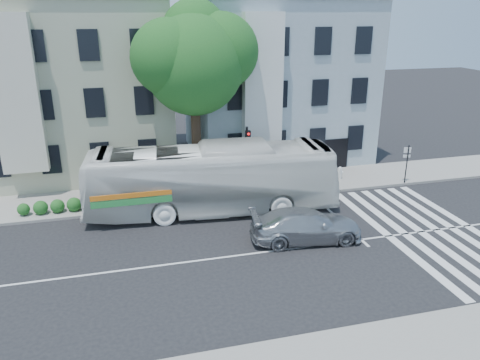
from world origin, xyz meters
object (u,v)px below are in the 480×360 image
object	(u,v)px
sedan	(306,225)
traffic_signal	(247,151)
fire_hydrant	(340,172)
bus	(212,179)

from	to	relation	value
sedan	traffic_signal	distance (m)	7.05
sedan	fire_hydrant	size ratio (longest dim) A/B	6.57
sedan	traffic_signal	size ratio (longest dim) A/B	1.32
traffic_signal	fire_hydrant	world-z (taller)	traffic_signal
sedan	fire_hydrant	distance (m)	8.90
bus	sedan	bearing A→B (deg)	-135.99
bus	fire_hydrant	xyz separation A→B (m)	(8.92, 2.64, -1.31)
sedan	fire_hydrant	world-z (taller)	sedan
bus	traffic_signal	xyz separation A→B (m)	(2.59, 2.19, 0.74)
traffic_signal	bus	bearing A→B (deg)	-146.98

